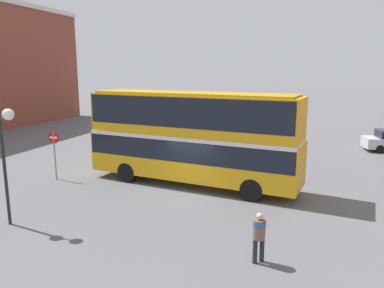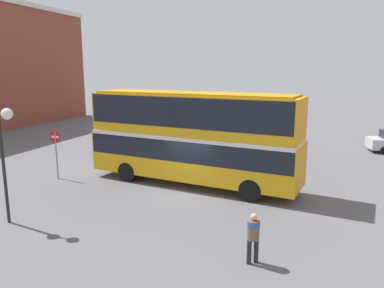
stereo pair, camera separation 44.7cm
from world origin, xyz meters
name	(u,v)px [view 2 (the right image)]	position (x,y,z in m)	size (l,w,h in m)	color
ground_plane	(189,192)	(0.00, 0.00, 0.00)	(240.00, 240.00, 0.00)	#5B5B60
double_decker_bus	(192,133)	(-0.27, 1.31, 2.79)	(11.52, 4.16, 4.87)	gold
pedestrian_foreground	(253,233)	(4.18, -5.91, 1.02)	(0.57, 0.57, 1.66)	#232328
parked_car_kerb_far	(141,126)	(-9.95, 14.82, 0.73)	(4.24, 1.99, 1.41)	silver
street_lamp_twin_globe	(0,129)	(-5.61, -5.82, 3.77)	(1.27, 0.43, 4.60)	black
no_entry_sign	(56,146)	(-7.75, -0.07, 1.84)	(0.68, 0.08, 2.71)	gray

